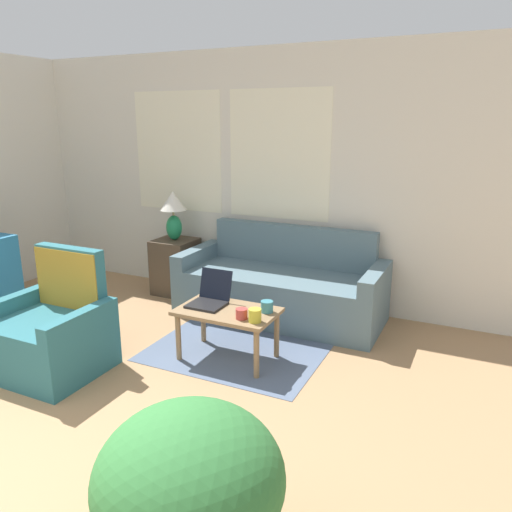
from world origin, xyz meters
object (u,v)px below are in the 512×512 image
Objects in this scene: laptop at (210,297)px; potted_plant at (190,483)px; armchair at (52,335)px; couch at (282,288)px; coffee_table at (227,317)px; table_lamp at (173,210)px; cup_white at (242,314)px; cup_yellow at (255,315)px; cup_navy at (267,307)px.

potted_plant is (1.05, -1.94, 0.01)m from laptop.
laptop is at bearing 39.10° from armchair.
couch is 1.08m from coffee_table.
cup_white is (1.49, -1.30, -0.48)m from table_lamp.
potted_plant is at bearing -54.77° from table_lamp.
table_lamp reaches higher than potted_plant.
laptop is (1.11, -1.12, -0.47)m from table_lamp.
armchair is at bearing -85.62° from table_lamp.
coffee_table is at bearing 157.44° from cup_yellow.
couch reaches higher than cup_navy.
armchair is 1.49m from cup_white.
coffee_table is 0.23m from laptop.
couch is 1.21m from cup_white.
couch is 19.61× the size of cup_yellow.
armchair is 1.69m from cup_navy.
laptop is (-0.19, 0.06, 0.12)m from coffee_table.
cup_white is at bearing -82.46° from couch.
table_lamp is at bearing 140.93° from cup_yellow.
potted_plant is at bearing -29.78° from armchair.
coffee_table is at bearing 32.06° from armchair.
table_lamp is at bearing 139.01° from cup_white.
cup_yellow is (1.61, -1.31, -0.47)m from table_lamp.
couch reaches higher than potted_plant.
cup_navy is at bearing 89.68° from cup_yellow.
cup_white is (0.16, -1.19, 0.19)m from couch.
laptop is (-0.22, -1.01, 0.21)m from couch.
cup_yellow is 0.13× the size of potted_plant.
couch is 21.87× the size of cup_white.
laptop is (0.97, 0.78, 0.21)m from armchair.
cup_white is at bearing -40.99° from table_lamp.
laptop is at bearing 155.29° from cup_white.
cup_navy is 0.12× the size of potted_plant.
couch is at bearing 105.75° from cup_navy.
coffee_table is 8.74× the size of cup_white.
cup_navy is (1.47, 0.82, 0.19)m from armchair.
couch is 1.04m from cup_navy.
cup_navy is 0.22m from cup_yellow.
couch is at bearing 105.61° from potted_plant.
table_lamp reaches higher than cup_white.
laptop is at bearing 118.42° from potted_plant.
cup_navy is at bearing 3.61° from laptop.
table_lamp is at bearing 145.94° from cup_navy.
table_lamp is at bearing 137.86° from coffee_table.
coffee_table is 0.24m from cup_white.
cup_navy reaches higher than cup_white.
cup_yellow is 1.83m from potted_plant.
coffee_table is 7.84× the size of cup_yellow.
cup_white is (0.38, -0.18, -0.02)m from laptop.
table_lamp reaches higher than coffee_table.
table_lamp is 1.85m from coffee_table.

